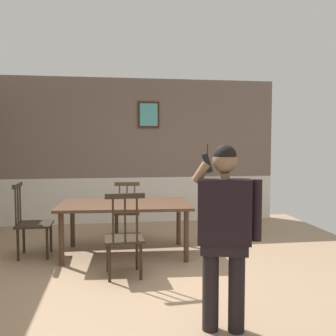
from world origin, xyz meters
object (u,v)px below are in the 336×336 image
Objects in this scene: chair_near_window at (124,237)px; chair_by_doorway at (127,211)px; person_figure at (225,225)px; chair_at_table_head at (32,222)px; dining_table at (125,208)px.

chair_by_doorway is (0.11, 1.87, -0.03)m from chair_near_window.
person_figure is (0.80, -1.44, 0.42)m from chair_near_window.
chair_at_table_head is (-1.26, 1.01, 0.01)m from chair_near_window.
person_figure is (0.75, -2.38, 0.24)m from dining_table.
chair_at_table_head is (-1.37, -0.86, 0.03)m from chair_by_doorway.
chair_near_window is at bearing -45.97° from person_figure.
chair_by_doorway is (0.06, 0.93, -0.21)m from dining_table.
chair_at_table_head is 0.65× the size of person_figure.
person_figure is (2.06, -2.46, 0.42)m from chair_at_table_head.
dining_table is at bearing 83.54° from chair_near_window.
chair_at_table_head reaches higher than chair_by_doorway.
person_figure is (0.69, -3.32, 0.45)m from chair_by_doorway.
person_figure reaches higher than chair_by_doorway.
dining_table is at bearing -57.55° from person_figure.
chair_at_table_head is (-1.31, 0.08, -0.18)m from dining_table.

